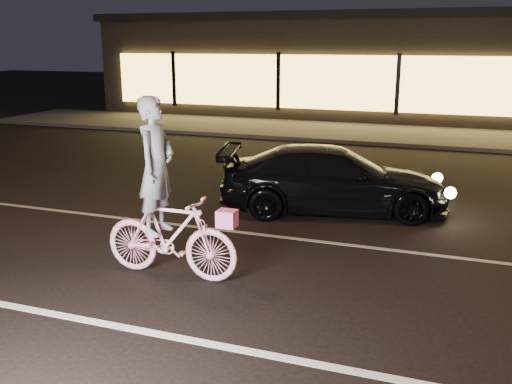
% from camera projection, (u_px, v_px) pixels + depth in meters
% --- Properties ---
extents(ground, '(90.00, 90.00, 0.00)m').
position_uv_depth(ground, '(260.00, 289.00, 7.36)').
color(ground, black).
rests_on(ground, ground).
extents(lane_stripe_near, '(60.00, 0.12, 0.01)m').
position_uv_depth(lane_stripe_near, '(213.00, 344.00, 6.00)').
color(lane_stripe_near, silver).
rests_on(lane_stripe_near, ground).
extents(lane_stripe_far, '(60.00, 0.10, 0.01)m').
position_uv_depth(lane_stripe_far, '(301.00, 239.00, 9.18)').
color(lane_stripe_far, gray).
rests_on(lane_stripe_far, ground).
extents(sidewalk, '(30.00, 4.00, 0.12)m').
position_uv_depth(sidewalk, '(389.00, 134.00, 19.17)').
color(sidewalk, '#383533').
rests_on(sidewalk, ground).
extents(storefront, '(25.40, 8.42, 4.20)m').
position_uv_depth(storefront, '(410.00, 64.00, 24.06)').
color(storefront, black).
rests_on(storefront, ground).
extents(cyclist, '(1.93, 0.66, 2.43)m').
position_uv_depth(cyclist, '(166.00, 215.00, 7.56)').
color(cyclist, '#FF5189').
rests_on(cyclist, ground).
extents(sedan, '(4.48, 2.66, 1.22)m').
position_uv_depth(sedan, '(334.00, 180.00, 10.57)').
color(sedan, black).
rests_on(sedan, ground).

